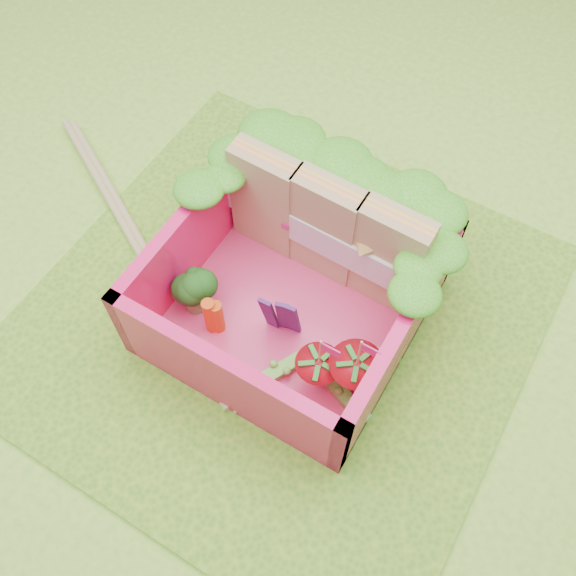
% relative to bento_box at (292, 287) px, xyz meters
% --- Properties ---
extents(ground, '(14.00, 14.00, 0.00)m').
position_rel_bento_box_xyz_m(ground, '(-0.04, -0.05, -0.31)').
color(ground, '#75C036').
rests_on(ground, ground).
extents(placemat, '(2.60, 2.60, 0.03)m').
position_rel_bento_box_xyz_m(placemat, '(-0.04, -0.05, -0.29)').
color(placemat, '#559B23').
rests_on(placemat, ground).
extents(bento_floor, '(1.30, 1.30, 0.05)m').
position_rel_bento_box_xyz_m(bento_floor, '(-0.00, 0.00, -0.25)').
color(bento_floor, '#E33972').
rests_on(bento_floor, placemat).
extents(bento_box, '(1.30, 1.30, 0.55)m').
position_rel_bento_box_xyz_m(bento_box, '(0.00, 0.00, 0.00)').
color(bento_box, '#F9145E').
rests_on(bento_box, placemat).
extents(lettuce_ruffle, '(1.43, 0.77, 0.11)m').
position_rel_bento_box_xyz_m(lettuce_ruffle, '(-0.00, 0.46, 0.33)').
color(lettuce_ruffle, '#218A19').
rests_on(lettuce_ruffle, bento_box).
extents(sandwich_stack, '(1.23, 0.21, 0.68)m').
position_rel_bento_box_xyz_m(sandwich_stack, '(0.00, 0.35, 0.11)').
color(sandwich_stack, tan).
rests_on(sandwich_stack, bento_floor).
extents(broccoli, '(0.31, 0.31, 0.24)m').
position_rel_bento_box_xyz_m(broccoli, '(-0.46, -0.25, -0.06)').
color(broccoli, '#669B4B').
rests_on(broccoli, bento_floor).
extents(carrot_sticks, '(0.10, 0.09, 0.26)m').
position_rel_bento_box_xyz_m(carrot_sticks, '(-0.29, -0.31, -0.10)').
color(carrot_sticks, '#DE5312').
rests_on(carrot_sticks, bento_floor).
extents(purple_wedges, '(0.19, 0.06, 0.38)m').
position_rel_bento_box_xyz_m(purple_wedges, '(0.03, -0.16, -0.04)').
color(purple_wedges, '#441752').
rests_on(purple_wedges, bento_floor).
extents(strawberry_left, '(0.23, 0.23, 0.47)m').
position_rel_bento_box_xyz_m(strawberry_left, '(0.33, -0.31, -0.10)').
color(strawberry_left, red).
rests_on(strawberry_left, bento_floor).
extents(strawberry_right, '(0.27, 0.27, 0.51)m').
position_rel_bento_box_xyz_m(strawberry_right, '(0.50, -0.23, -0.08)').
color(strawberry_right, red).
rests_on(strawberry_right, bento_floor).
extents(snap_peas, '(0.62, 0.58, 0.05)m').
position_rel_bento_box_xyz_m(snap_peas, '(0.38, -0.24, -0.20)').
color(snap_peas, '#6BC33D').
rests_on(snap_peas, bento_floor).
extents(chopsticks, '(2.12, 1.18, 0.05)m').
position_rel_bento_box_xyz_m(chopsticks, '(-0.98, -0.09, -0.25)').
color(chopsticks, tan).
rests_on(chopsticks, placemat).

